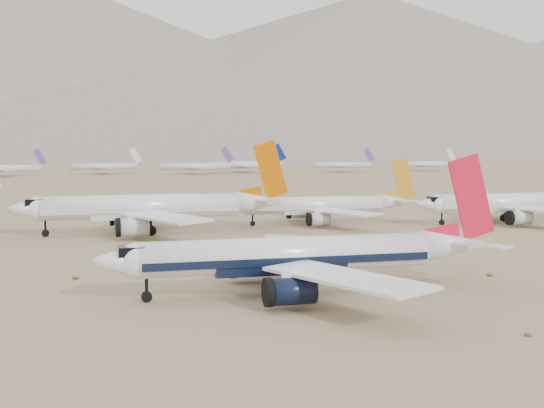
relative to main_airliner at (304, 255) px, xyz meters
The scene contains 9 objects.
ground 6.57m from the main_airliner, 36.99° to the left, with size 7000.00×7000.00×0.00m, color #876E4F.
main_airliner is the anchor object (origin of this frame).
row2_navy_widebody 93.83m from the main_airliner, 42.01° to the left, with size 45.62×44.61×16.23m.
row2_gold_tail 77.26m from the main_airliner, 69.11° to the left, with size 41.33×40.43×14.72m.
row2_orange_tail 65.87m from the main_airliner, 99.75° to the left, with size 52.38×51.24×18.68m.
distant_storage_row 336.72m from the main_airliner, 95.25° to the left, with size 468.75×55.70×15.31m.
mountain_range 1662.85m from the main_airliner, 87.44° to the left, with size 7354.00×3024.00×470.00m.
foothills 1225.29m from the main_airliner, 64.32° to the left, with size 4637.50×1395.00×155.00m.
desert_scrub 22.34m from the main_airliner, 88.89° to the right, with size 261.14×121.67×0.63m.
Camera 1 is at (-31.44, -89.44, 18.59)m, focal length 50.00 mm.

